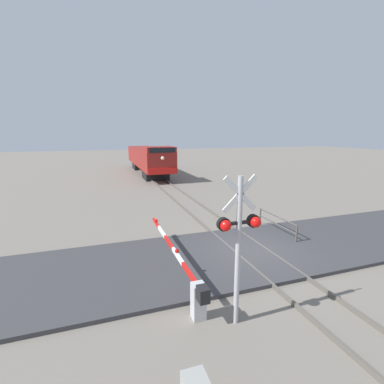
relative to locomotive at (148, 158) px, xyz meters
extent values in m
plane|color=slate|center=(0.00, -25.26, -1.95)|extent=(160.00, 160.00, 0.00)
cube|color=#59544C|center=(-0.72, -25.26, -1.88)|extent=(0.08, 80.00, 0.15)
cube|color=#59544C|center=(0.72, -25.26, -1.88)|extent=(0.08, 80.00, 0.15)
cube|color=#38383A|center=(0.00, -25.26, -1.88)|extent=(36.00, 5.34, 0.14)
cube|color=black|center=(0.00, -4.45, -1.43)|extent=(2.59, 3.20, 1.05)
cube|color=black|center=(0.00, 5.06, -1.43)|extent=(2.59, 3.20, 1.05)
cube|color=maroon|center=(0.00, 0.30, 0.15)|extent=(3.04, 17.30, 2.11)
cube|color=maroon|center=(0.00, -6.80, 1.50)|extent=(2.98, 3.09, 0.58)
cube|color=black|center=(0.00, -8.38, 1.50)|extent=(2.59, 0.06, 0.47)
cube|color=red|center=(0.00, -8.39, -0.55)|extent=(2.89, 0.08, 0.64)
sphere|color=#F2EACC|center=(0.00, -8.40, 0.73)|extent=(0.36, 0.36, 0.36)
cylinder|color=#ADADB2|center=(-2.71, -29.05, 0.08)|extent=(0.14, 0.14, 4.06)
cube|color=white|center=(-2.71, -29.05, 1.66)|extent=(0.95, 0.04, 0.95)
cube|color=white|center=(-2.71, -29.05, 1.66)|extent=(0.95, 0.04, 0.95)
cube|color=black|center=(-2.71, -29.05, 0.91)|extent=(1.04, 0.08, 0.08)
sphere|color=red|center=(-3.13, -29.15, 0.91)|extent=(0.28, 0.28, 0.28)
sphere|color=red|center=(-2.29, -29.15, 0.91)|extent=(0.28, 0.28, 0.28)
cylinder|color=black|center=(-3.13, -29.03, 0.91)|extent=(0.34, 0.14, 0.34)
cylinder|color=black|center=(-2.29, -29.03, 0.91)|extent=(0.34, 0.14, 0.34)
cube|color=silver|center=(-3.61, -28.56, -1.43)|extent=(0.36, 0.36, 1.05)
cube|color=black|center=(-3.61, -28.91, -1.00)|extent=(0.28, 0.36, 0.40)
cube|color=red|center=(-3.61, -27.74, -1.00)|extent=(0.10, 1.24, 0.14)
cube|color=white|center=(-3.61, -26.50, -1.00)|extent=(0.10, 1.24, 0.14)
cube|color=red|center=(-3.61, -25.26, -1.00)|extent=(0.10, 1.24, 0.14)
cube|color=white|center=(-3.61, -24.01, -1.00)|extent=(0.10, 1.24, 0.14)
cube|color=red|center=(-3.61, -22.77, -1.00)|extent=(0.10, 1.24, 0.14)
sphere|color=red|center=(-3.61, -26.39, -0.86)|extent=(0.14, 0.14, 0.14)
sphere|color=red|center=(-3.61, -22.85, -0.86)|extent=(0.14, 0.14, 0.14)
cylinder|color=#4C4742|center=(2.47, -25.16, -1.48)|extent=(0.08, 0.08, 0.95)
cylinder|color=#4C4742|center=(2.47, -22.13, -1.48)|extent=(0.08, 0.08, 0.95)
cylinder|color=#4C4742|center=(2.47, -23.65, -1.04)|extent=(0.06, 3.03, 0.06)
cylinder|color=#4C4742|center=(2.47, -23.65, -1.43)|extent=(0.06, 3.03, 0.06)
camera|label=1|loc=(-5.95, -34.89, 3.11)|focal=25.53mm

